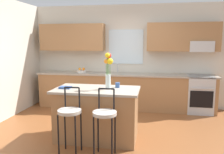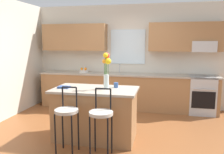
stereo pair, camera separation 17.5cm
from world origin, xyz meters
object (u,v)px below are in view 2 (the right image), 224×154
object	(u,v)px
oven_range	(201,95)
bar_stool_middle	(101,116)
fruit_bowl_oranges	(84,71)
flower_vase	(106,68)
mug_ceramic	(116,85)
cookbook	(64,87)
bar_stool_near	(67,114)
kitchen_island	(95,114)

from	to	relation	value
oven_range	bar_stool_middle	world-z (taller)	bar_stool_middle
oven_range	fruit_bowl_oranges	distance (m)	3.05
oven_range	flower_vase	world-z (taller)	flower_vase
mug_ceramic	flower_vase	bearing A→B (deg)	-129.38
cookbook	bar_stool_middle	bearing A→B (deg)	-33.74
bar_stool_middle	cookbook	world-z (taller)	bar_stool_middle
mug_ceramic	fruit_bowl_oranges	world-z (taller)	fruit_bowl_oranges
bar_stool_near	bar_stool_middle	xyz separation A→B (m)	(0.55, 0.00, 0.00)
fruit_bowl_oranges	cookbook	bearing A→B (deg)	-80.24
kitchen_island	mug_ceramic	world-z (taller)	mug_ceramic
bar_stool_near	flower_vase	bearing A→B (deg)	52.43
kitchen_island	bar_stool_near	bearing A→B (deg)	-113.85
kitchen_island	cookbook	size ratio (longest dim) A/B	7.41
oven_range	flower_vase	size ratio (longest dim) A/B	1.46
bar_stool_near	cookbook	bearing A→B (deg)	116.81
oven_range	kitchen_island	xyz separation A→B (m)	(-2.10, -1.99, 0.00)
oven_range	kitchen_island	world-z (taller)	same
cookbook	fruit_bowl_oranges	distance (m)	2.12
bar_stool_near	mug_ceramic	size ratio (longest dim) A/B	11.58
bar_stool_middle	bar_stool_near	bearing A→B (deg)	180.00
bar_stool_middle	fruit_bowl_oranges	xyz separation A→B (m)	(-1.19, 2.64, 0.33)
oven_range	cookbook	xyz separation A→B (m)	(-2.65, -2.06, 0.48)
oven_range	bar_stool_near	world-z (taller)	bar_stool_near
mug_ceramic	bar_stool_middle	bearing A→B (deg)	-94.86
bar_stool_near	bar_stool_middle	world-z (taller)	same
fruit_bowl_oranges	bar_stool_near	bearing A→B (deg)	-76.39
oven_range	flower_vase	distance (m)	2.87
bar_stool_near	flower_vase	world-z (taller)	flower_vase
bar_stool_near	fruit_bowl_oranges	xyz separation A→B (m)	(-0.64, 2.64, 0.33)
cookbook	oven_range	bearing A→B (deg)	37.84
oven_range	cookbook	world-z (taller)	cookbook
bar_stool_middle	mug_ceramic	distance (m)	0.86
mug_ceramic	cookbook	bearing A→B (deg)	-165.23
flower_vase	cookbook	bearing A→B (deg)	-174.63
kitchen_island	mug_ceramic	size ratio (longest dim) A/B	16.48
oven_range	cookbook	distance (m)	3.39
kitchen_island	fruit_bowl_oranges	distance (m)	2.27
flower_vase	kitchen_island	bearing A→B (deg)	-178.81
flower_vase	oven_range	bearing A→B (deg)	46.45
oven_range	mug_ceramic	size ratio (longest dim) A/B	10.22
oven_range	bar_stool_middle	bearing A→B (deg)	-124.87
oven_range	mug_ceramic	xyz separation A→B (m)	(-1.76, -1.82, 0.51)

